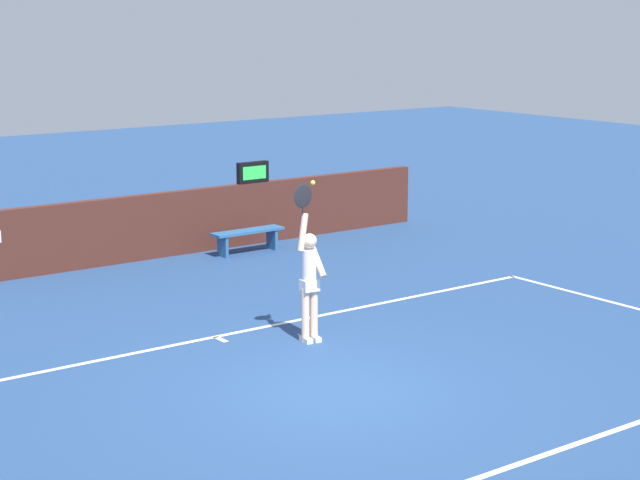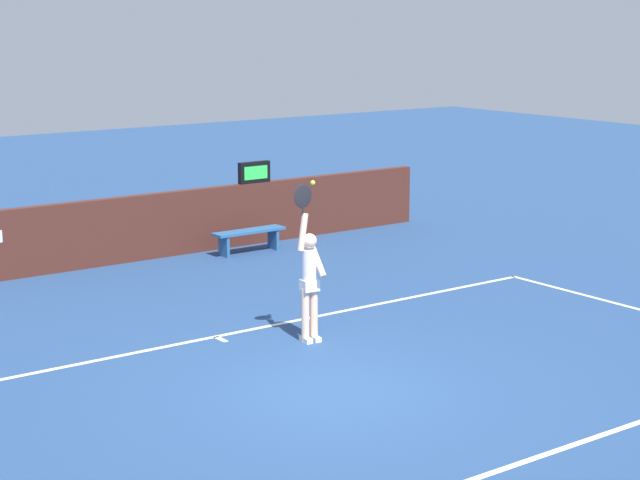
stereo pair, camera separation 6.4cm
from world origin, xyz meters
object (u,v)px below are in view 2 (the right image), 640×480
at_px(speed_display, 254,172).
at_px(tennis_player, 309,277).
at_px(tennis_ball, 313,183).
at_px(courtside_bench_near, 249,235).

distance_m(speed_display, tennis_player, 6.83).
bearing_deg(speed_display, tennis_ball, -115.96).
xyz_separation_m(speed_display, tennis_player, (-3.03, -6.10, -0.52)).
height_order(speed_display, tennis_ball, tennis_ball).
height_order(tennis_player, courtside_bench_near, tennis_player).
relative_size(tennis_player, courtside_bench_near, 1.52).
relative_size(tennis_player, tennis_ball, 33.96).
bearing_deg(tennis_ball, speed_display, 64.04).
bearing_deg(tennis_ball, tennis_player, 139.18).
distance_m(speed_display, tennis_ball, 6.88).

